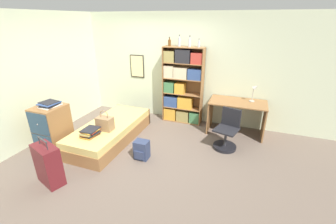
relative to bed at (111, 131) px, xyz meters
The scene contains 18 objects.
ground_plane 0.67m from the bed, ahead, with size 14.00×14.00×0.00m, color #66564C.
wall_back 2.08m from the bed, 68.99° to the left, with size 10.00×0.09×2.60m.
wall_left 1.83m from the bed, behind, with size 0.06×10.00×2.60m.
bed is the anchor object (origin of this frame).
handbag 0.46m from the bed, 72.09° to the right, with size 0.31×0.20×0.42m.
book_stack_on_bed 0.67m from the bed, 92.39° to the right, with size 0.33×0.37×0.15m.
suitcase 1.53m from the bed, 94.65° to the right, with size 0.54×0.39×0.79m.
dresser 1.13m from the bed, 138.70° to the right, with size 0.51×0.58×0.92m.
magazine_pile_on_dresser 1.30m from the bed, 139.14° to the right, with size 0.33×0.37×0.08m.
bookcase 1.96m from the bed, 52.16° to the left, with size 0.97×0.30×1.85m.
bottle_green 2.41m from the bed, 61.05° to the left, with size 0.07×0.07×0.20m.
bottle_brown 2.52m from the bed, 54.79° to the left, with size 0.06×0.06×0.25m.
bottle_clear 2.62m from the bed, 48.63° to the left, with size 0.06×0.06×0.24m.
bottle_blue 2.72m from the bed, 44.29° to the left, with size 0.06×0.06×0.18m.
desk 2.81m from the bed, 26.88° to the left, with size 1.22×0.68×0.75m.
desk_lamp 3.23m from the bed, 26.41° to the left, with size 0.16×0.12×0.40m.
desk_chair 2.43m from the bed, 12.66° to the left, with size 0.52×0.52×0.80m.
backpack 1.03m from the bed, 23.96° to the right, with size 0.26×0.23×0.36m.
Camera 1 is at (2.01, -3.59, 2.45)m, focal length 24.00 mm.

